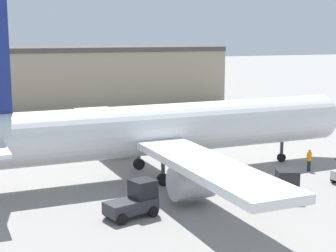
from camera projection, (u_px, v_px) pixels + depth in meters
The scene contains 5 objects.
ground_plane at pixel (168, 175), 39.91m from camera, with size 400.00×400.00×0.00m, color gray.
airplane at pixel (155, 130), 38.86m from camera, with size 36.82×33.54×13.04m.
ground_crew_worker at pixel (309, 159), 40.88m from camera, with size 0.40×0.40×1.80m.
baggage_tug at pixel (278, 186), 33.85m from camera, with size 3.44×2.77×1.98m.
pushback_tug at pixel (135, 201), 30.65m from camera, with size 3.40×2.42×2.15m.
Camera 1 is at (-14.83, -35.68, 10.69)m, focal length 55.00 mm.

